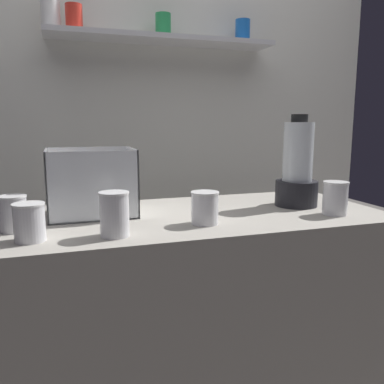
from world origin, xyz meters
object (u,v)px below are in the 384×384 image
object	(u,v)px
juice_cup_orange_middle	(115,217)
juice_cup_mango_far_right	(335,200)
juice_cup_orange_right	(205,210)
blender_pitcher	(297,171)
juice_cup_pomegranate_left	(30,225)
juice_cup_carrot_far_left	(13,215)
carrot_display_bin	(92,194)

from	to	relation	value
juice_cup_orange_middle	juice_cup_mango_far_right	bearing A→B (deg)	2.73
juice_cup_orange_middle	juice_cup_orange_right	bearing A→B (deg)	10.45
blender_pitcher	juice_cup_pomegranate_left	world-z (taller)	blender_pitcher
juice_cup_pomegranate_left	juice_cup_carrot_far_left	bearing A→B (deg)	113.51
carrot_display_bin	juice_cup_orange_right	size ratio (longest dim) A/B	2.82
carrot_display_bin	juice_cup_carrot_far_left	size ratio (longest dim) A/B	2.72
blender_pitcher	juice_cup_orange_right	xyz separation A→B (m)	(-0.44, -0.16, -0.09)
juice_cup_orange_middle	juice_cup_mango_far_right	size ratio (longest dim) A/B	1.09
carrot_display_bin	juice_cup_orange_right	world-z (taller)	carrot_display_bin
juice_cup_pomegranate_left	juice_cup_orange_right	bearing A→B (deg)	3.43
juice_cup_orange_right	juice_cup_mango_far_right	distance (m)	0.49
carrot_display_bin	juice_cup_orange_right	xyz separation A→B (m)	(0.34, -0.25, -0.03)
juice_cup_pomegranate_left	juice_cup_orange_middle	distance (m)	0.23
blender_pitcher	juice_cup_orange_middle	size ratio (longest dim) A/B	2.74
blender_pitcher	juice_cup_pomegranate_left	xyz separation A→B (m)	(-0.97, -0.20, -0.09)
juice_cup_carrot_far_left	juice_cup_pomegranate_left	bearing A→B (deg)	-66.49
juice_cup_mango_far_right	juice_cup_orange_right	bearing A→B (deg)	177.98
carrot_display_bin	juice_cup_carrot_far_left	bearing A→B (deg)	-147.65
juice_cup_carrot_far_left	carrot_display_bin	bearing A→B (deg)	32.35
juice_cup_carrot_far_left	juice_cup_pomegranate_left	world-z (taller)	juice_cup_carrot_far_left
juice_cup_orange_middle	juice_cup_pomegranate_left	bearing A→B (deg)	174.28
juice_cup_carrot_far_left	juice_cup_mango_far_right	xyz separation A→B (m)	(1.07, -0.11, 0.00)
juice_cup_carrot_far_left	juice_cup_orange_middle	size ratio (longest dim) A/B	0.84
juice_cup_carrot_far_left	juice_cup_pomegranate_left	distance (m)	0.14
juice_cup_pomegranate_left	carrot_display_bin	bearing A→B (deg)	55.74
blender_pitcher	juice_cup_orange_right	size ratio (longest dim) A/B	3.37
juice_cup_carrot_far_left	juice_cup_mango_far_right	world-z (taller)	juice_cup_mango_far_right
blender_pitcher	juice_cup_carrot_far_left	xyz separation A→B (m)	(-1.03, -0.07, -0.09)
carrot_display_bin	juice_cup_orange_right	distance (m)	0.42
juice_cup_carrot_far_left	juice_cup_orange_middle	xyz separation A→B (m)	(0.29, -0.15, 0.01)
carrot_display_bin	blender_pitcher	distance (m)	0.79
juice_cup_pomegranate_left	juice_cup_mango_far_right	world-z (taller)	juice_cup_mango_far_right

